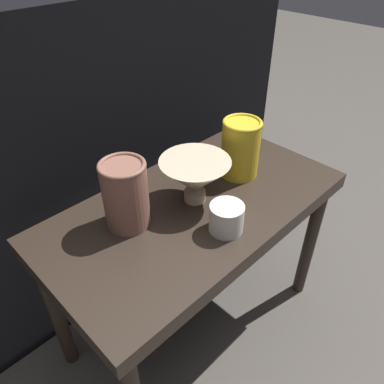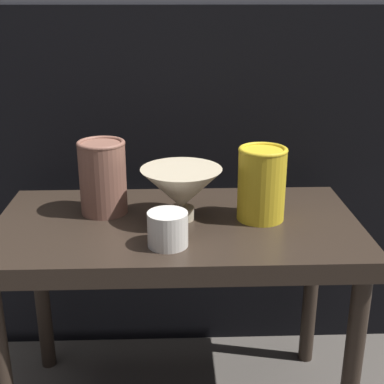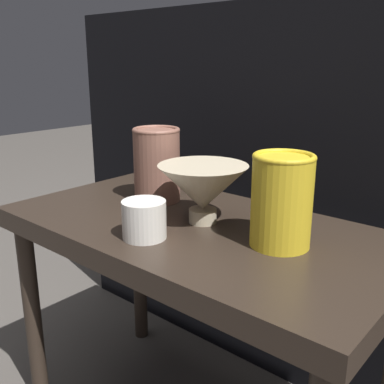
# 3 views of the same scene
# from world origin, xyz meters

# --- Properties ---
(table) EXTENTS (0.73, 0.39, 0.46)m
(table) POSITION_xyz_m (0.00, 0.00, 0.41)
(table) COLOR #2D231C
(table) RESTS_ON ground_plane
(couch_backdrop) EXTENTS (1.27, 0.50, 0.87)m
(couch_backdrop) POSITION_xyz_m (0.00, 0.51, 0.44)
(couch_backdrop) COLOR black
(couch_backdrop) RESTS_ON ground_plane
(bowl) EXTENTS (0.16, 0.16, 0.11)m
(bowl) POSITION_xyz_m (0.01, 0.01, 0.53)
(bowl) COLOR #C1B293
(bowl) RESTS_ON table
(vase_textured_left) EXTENTS (0.10, 0.10, 0.15)m
(vase_textured_left) POSITION_xyz_m (-0.15, 0.06, 0.54)
(vase_textured_left) COLOR brown
(vase_textured_left) RESTS_ON table
(vase_colorful_right) EXTENTS (0.10, 0.10, 0.15)m
(vase_colorful_right) POSITION_xyz_m (0.17, 0.01, 0.54)
(vase_colorful_right) COLOR gold
(vase_colorful_right) RESTS_ON table
(cup) EXTENTS (0.07, 0.07, 0.06)m
(cup) POSITION_xyz_m (-0.02, -0.11, 0.49)
(cup) COLOR silver
(cup) RESTS_ON table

